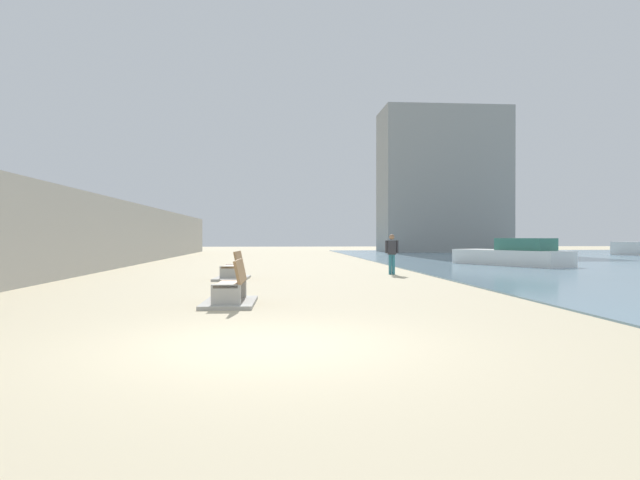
% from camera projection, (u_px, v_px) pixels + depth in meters
% --- Properties ---
extents(ground_plane, '(120.00, 120.00, 0.00)m').
position_uv_depth(ground_plane, '(271.00, 269.00, 25.51)').
color(ground_plane, '#C6B793').
extents(seawall, '(0.80, 64.00, 3.25)m').
position_uv_depth(seawall, '(101.00, 233.00, 24.89)').
color(seawall, '#ADAAA3').
rests_on(seawall, ground).
extents(bench_near, '(1.16, 2.13, 0.98)m').
position_uv_depth(bench_near, '(231.00, 294.00, 12.27)').
color(bench_near, '#ADAAA3').
rests_on(bench_near, ground).
extents(bench_far, '(1.23, 2.17, 0.98)m').
position_uv_depth(bench_far, '(233.00, 273.00, 19.49)').
color(bench_far, '#ADAAA3').
rests_on(bench_far, ground).
extents(person_walking, '(0.53, 0.21, 1.57)m').
position_uv_depth(person_walking, '(392.00, 251.00, 22.03)').
color(person_walking, teal).
rests_on(person_walking, ground).
extents(boat_distant, '(4.47, 6.49, 1.37)m').
position_uv_depth(boat_distant, '(513.00, 255.00, 28.43)').
color(boat_distant, white).
rests_on(boat_distant, water_bay).
extents(harbor_building, '(12.00, 6.00, 13.78)m').
position_uv_depth(harbor_building, '(443.00, 181.00, 54.72)').
color(harbor_building, gray).
rests_on(harbor_building, ground).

